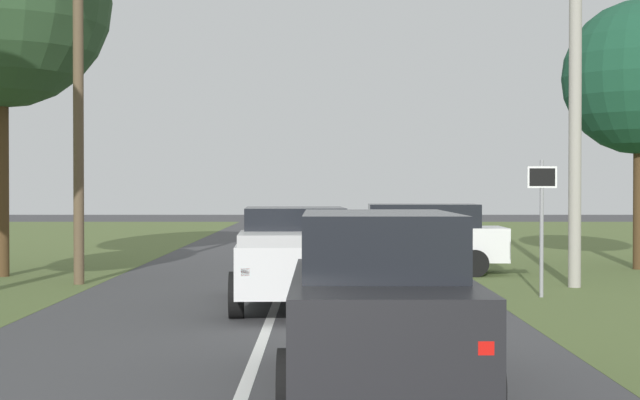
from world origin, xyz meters
name	(u,v)px	position (x,y,z in m)	size (l,w,h in m)	color
ground_plane	(270,326)	(0.00, 9.36, 0.00)	(120.00, 120.00, 0.00)	#424244
red_suv_near	(381,298)	(1.50, 4.54, 1.03)	(2.12, 4.60, 1.97)	black
pickup_truck_lead	(297,255)	(0.37, 11.84, 0.97)	(2.49, 5.32, 1.87)	silver
traffic_light	(141,47)	(-3.32, 15.93, 5.47)	(6.07, 0.40, 8.53)	brown
keep_moving_sign	(544,210)	(5.35, 13.36, 1.78)	(0.60, 0.09, 2.79)	gray
crossing_suv_far	(419,237)	(3.34, 18.64, 0.94)	(4.69, 2.11, 1.80)	silver
utility_pole_right	(577,102)	(6.53, 15.26, 4.15)	(0.28, 0.28, 8.29)	#9E998E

